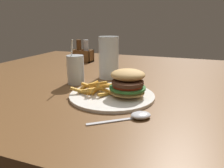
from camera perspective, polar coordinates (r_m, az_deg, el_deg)
dining_table at (r=1.03m, az=3.71°, el=-2.55°), size 1.68×1.32×0.73m
meal_plate_near at (r=0.75m, az=1.81°, el=-1.31°), size 0.30×0.30×0.10m
beer_glass at (r=1.00m, az=-0.85°, el=6.49°), size 0.09×0.09×0.19m
juice_glass at (r=0.92m, az=-9.50°, el=3.35°), size 0.07×0.07×0.19m
spoon at (r=0.61m, az=6.86°, el=-8.22°), size 0.16×0.13×0.02m
condiment_caddy at (r=1.41m, az=-7.65°, el=7.68°), size 0.12×0.08×0.14m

